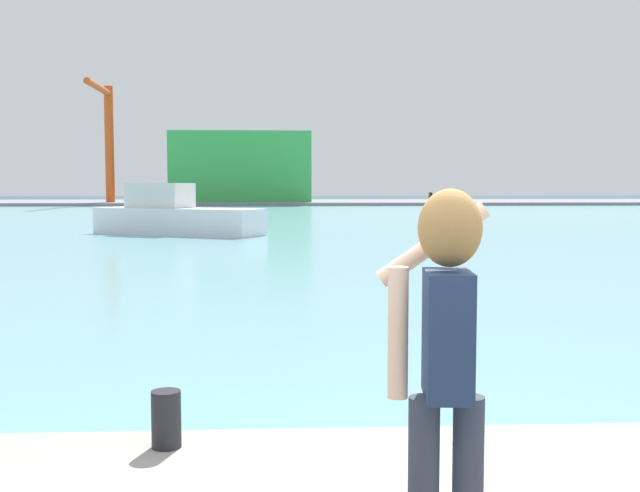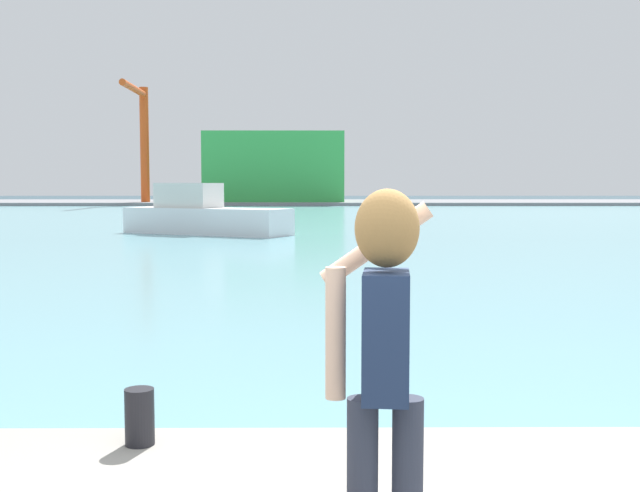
{
  "view_description": "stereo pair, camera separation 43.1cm",
  "coord_description": "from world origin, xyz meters",
  "px_view_note": "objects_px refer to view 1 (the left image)",
  "views": [
    {
      "loc": [
        -0.8,
        -3.51,
        2.37
      ],
      "look_at": [
        -0.3,
        5.68,
        1.64
      ],
      "focal_mm": 43.83,
      "sensor_mm": 36.0,
      "label": 1
    },
    {
      "loc": [
        -0.37,
        -3.53,
        2.37
      ],
      "look_at": [
        -0.3,
        5.68,
        1.64
      ],
      "focal_mm": 43.83,
      "sensor_mm": 36.0,
      "label": 2
    }
  ],
  "objects_px": {
    "harbor_bollard": "(166,419)",
    "boat_moored": "(175,216)",
    "person_photographer": "(445,342)",
    "warehouse_left": "(242,167)",
    "port_crane": "(106,129)"
  },
  "relations": [
    {
      "from": "person_photographer",
      "to": "warehouse_left",
      "type": "xyz_separation_m",
      "value": [
        -5.0,
        90.47,
        2.72
      ]
    },
    {
      "from": "warehouse_left",
      "to": "port_crane",
      "type": "distance_m",
      "value": 16.31
    },
    {
      "from": "boat_moored",
      "to": "warehouse_left",
      "type": "height_order",
      "value": "warehouse_left"
    },
    {
      "from": "harbor_bollard",
      "to": "warehouse_left",
      "type": "bearing_deg",
      "value": 92.27
    },
    {
      "from": "harbor_bollard",
      "to": "warehouse_left",
      "type": "height_order",
      "value": "warehouse_left"
    },
    {
      "from": "harbor_bollard",
      "to": "boat_moored",
      "type": "bearing_deg",
      "value": 97.35
    },
    {
      "from": "harbor_bollard",
      "to": "warehouse_left",
      "type": "distance_m",
      "value": 88.81
    },
    {
      "from": "harbor_bollard",
      "to": "boat_moored",
      "type": "xyz_separation_m",
      "value": [
        -4.12,
        31.91,
        0.08
      ]
    },
    {
      "from": "harbor_bollard",
      "to": "port_crane",
      "type": "relative_size",
      "value": 0.03
    },
    {
      "from": "person_photographer",
      "to": "warehouse_left",
      "type": "height_order",
      "value": "warehouse_left"
    },
    {
      "from": "boat_moored",
      "to": "person_photographer",
      "type": "bearing_deg",
      "value": -52.28
    },
    {
      "from": "harbor_bollard",
      "to": "port_crane",
      "type": "height_order",
      "value": "port_crane"
    },
    {
      "from": "boat_moored",
      "to": "port_crane",
      "type": "height_order",
      "value": "port_crane"
    },
    {
      "from": "warehouse_left",
      "to": "harbor_bollard",
      "type": "bearing_deg",
      "value": -87.73
    },
    {
      "from": "harbor_bollard",
      "to": "warehouse_left",
      "type": "relative_size",
      "value": 0.02
    }
  ]
}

